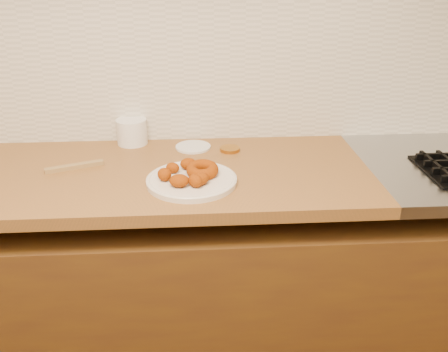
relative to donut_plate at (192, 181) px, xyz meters
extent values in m
cube|color=tan|center=(0.09, 0.42, 0.44)|extent=(4.00, 0.02, 2.70)
cube|color=#5B3811|center=(0.09, 0.11, -0.52)|extent=(3.60, 0.60, 0.77)
cube|color=#955A26|center=(-0.56, 0.11, -0.03)|extent=(2.30, 0.62, 0.04)
cube|color=silver|center=(0.09, 0.41, 0.29)|extent=(3.60, 0.02, 0.60)
cube|color=black|center=(0.80, 0.03, 0.01)|extent=(0.01, 0.24, 0.02)
cylinder|color=silver|center=(0.00, 0.00, 0.00)|extent=(0.28, 0.28, 0.02)
torus|color=#8D3605|center=(0.03, 0.02, 0.03)|extent=(0.11, 0.11, 0.05)
ellipsoid|color=#8D3605|center=(-0.06, 0.05, 0.03)|extent=(0.05, 0.05, 0.03)
ellipsoid|color=#8D3605|center=(-0.08, -0.01, 0.03)|extent=(0.06, 0.06, 0.04)
ellipsoid|color=#8D3605|center=(-0.04, -0.05, 0.03)|extent=(0.06, 0.06, 0.04)
ellipsoid|color=#8D3605|center=(0.01, -0.06, 0.03)|extent=(0.06, 0.06, 0.04)
ellipsoid|color=#8D3605|center=(-0.01, 0.07, 0.03)|extent=(0.06, 0.05, 0.04)
ellipsoid|color=#8D3605|center=(0.03, -0.05, 0.03)|extent=(0.06, 0.07, 0.04)
cylinder|color=white|center=(-0.22, 0.36, 0.04)|extent=(0.13, 0.13, 0.09)
cylinder|color=white|center=(0.01, 0.30, 0.00)|extent=(0.14, 0.14, 0.01)
cylinder|color=#B17627|center=(0.14, 0.26, 0.00)|extent=(0.08, 0.08, 0.01)
cube|color=olive|center=(-0.39, 0.14, 0.00)|extent=(0.19, 0.09, 0.01)
camera|label=1|loc=(0.01, -1.34, 0.63)|focal=38.00mm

